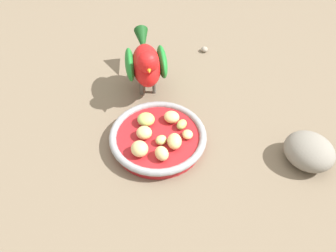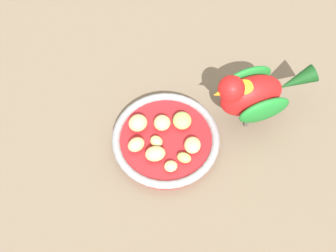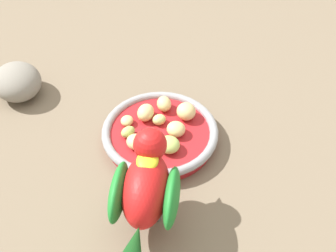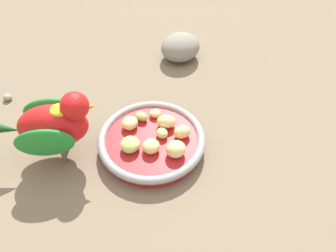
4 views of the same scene
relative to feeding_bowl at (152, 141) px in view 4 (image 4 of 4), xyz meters
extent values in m
plane|color=#756651|center=(-0.02, 0.01, -0.02)|extent=(4.00, 4.00, 0.00)
cylinder|color=#AD1E23|center=(0.00, 0.00, -0.01)|extent=(0.20, 0.20, 0.02)
torus|color=#93969B|center=(0.00, 0.00, 0.01)|extent=(0.21, 0.21, 0.02)
ellipsoid|color=#B2CC66|center=(-0.03, -0.04, 0.02)|extent=(0.04, 0.04, 0.02)
ellipsoid|color=#E5C67F|center=(0.05, 0.03, 0.02)|extent=(0.04, 0.04, 0.03)
ellipsoid|color=#C6D17A|center=(0.02, 0.01, 0.02)|extent=(0.03, 0.03, 0.02)
ellipsoid|color=#E5C67F|center=(-0.02, 0.06, 0.01)|extent=(0.03, 0.03, 0.02)
ellipsoid|color=#B2CC66|center=(-0.04, 0.04, 0.02)|extent=(0.03, 0.03, 0.02)
ellipsoid|color=#E5C67F|center=(0.01, 0.04, 0.02)|extent=(0.05, 0.04, 0.03)
ellipsoid|color=#E5C67F|center=(0.06, -0.02, 0.02)|extent=(0.05, 0.05, 0.03)
ellipsoid|color=#E5C67F|center=(0.01, -0.03, 0.02)|extent=(0.04, 0.04, 0.02)
ellipsoid|color=#E5C67F|center=(-0.05, 0.02, 0.02)|extent=(0.04, 0.04, 0.02)
cylinder|color=#59544C|center=(-0.16, -0.07, 0.00)|extent=(0.01, 0.01, 0.04)
cylinder|color=#59544C|center=(-0.14, -0.10, 0.00)|extent=(0.01, 0.01, 0.04)
ellipsoid|color=red|center=(-0.15, -0.08, 0.07)|extent=(0.14, 0.12, 0.09)
ellipsoid|color=#1E7F2D|center=(-0.18, -0.05, 0.07)|extent=(0.10, 0.07, 0.06)
ellipsoid|color=#1E7F2D|center=(-0.14, -0.12, 0.07)|extent=(0.10, 0.07, 0.06)
sphere|color=red|center=(-0.11, -0.06, 0.11)|extent=(0.07, 0.07, 0.05)
cone|color=orange|center=(-0.09, -0.05, 0.11)|extent=(0.03, 0.03, 0.02)
ellipsoid|color=yellow|center=(-0.13, -0.07, 0.10)|extent=(0.05, 0.05, 0.01)
ellipsoid|color=gray|center=(-0.05, 0.31, 0.02)|extent=(0.13, 0.14, 0.07)
ellipsoid|color=gray|center=(-0.37, 0.01, -0.01)|extent=(0.03, 0.02, 0.01)
camera|label=1|loc=(0.49, 0.19, 0.60)|focal=39.19mm
camera|label=2|loc=(-0.06, 0.42, 0.79)|focal=48.57mm
camera|label=3|loc=(-0.46, -0.34, 0.60)|focal=48.38mm
camera|label=4|loc=(0.19, -0.38, 0.49)|focal=34.82mm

